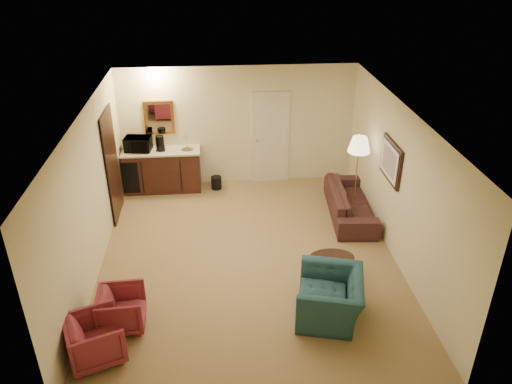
# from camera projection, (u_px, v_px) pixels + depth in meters

# --- Properties ---
(ground) EXTENTS (6.00, 6.00, 0.00)m
(ground) POSITION_uv_depth(u_px,v_px,m) (249.00, 257.00, 8.64)
(ground) COLOR #96824C
(ground) RESTS_ON ground
(room_walls) EXTENTS (5.02, 6.01, 2.61)m
(room_walls) POSITION_uv_depth(u_px,v_px,m) (239.00, 149.00, 8.51)
(room_walls) COLOR beige
(room_walls) RESTS_ON ground
(wetbar_cabinet) EXTENTS (1.64, 0.58, 0.92)m
(wetbar_cabinet) POSITION_uv_depth(u_px,v_px,m) (163.00, 170.00, 10.70)
(wetbar_cabinet) COLOR #3A1812
(wetbar_cabinet) RESTS_ON ground
(sofa) EXTENTS (0.73, 2.03, 0.78)m
(sofa) POSITION_uv_depth(u_px,v_px,m) (351.00, 198.00, 9.74)
(sofa) COLOR black
(sofa) RESTS_ON ground
(teal_armchair) EXTENTS (0.91, 1.18, 0.91)m
(teal_armchair) POSITION_uv_depth(u_px,v_px,m) (330.00, 291.00, 7.13)
(teal_armchair) COLOR #1B3B44
(teal_armchair) RESTS_ON ground
(rose_chair_near) EXTENTS (0.62, 0.66, 0.65)m
(rose_chair_near) POSITION_uv_depth(u_px,v_px,m) (122.00, 307.00, 7.01)
(rose_chair_near) COLOR maroon
(rose_chair_near) RESTS_ON ground
(rose_chair_far) EXTENTS (0.84, 0.87, 0.70)m
(rose_chair_far) POSITION_uv_depth(u_px,v_px,m) (95.00, 337.00, 6.47)
(rose_chair_far) COLOR maroon
(rose_chair_far) RESTS_ON ground
(coffee_table) EXTENTS (0.86, 0.72, 0.42)m
(coffee_table) POSITION_uv_depth(u_px,v_px,m) (331.00, 268.00, 8.02)
(coffee_table) COLOR black
(coffee_table) RESTS_ON ground
(floor_lamp) EXTENTS (0.56, 0.56, 1.61)m
(floor_lamp) POSITION_uv_depth(u_px,v_px,m) (356.00, 176.00, 9.66)
(floor_lamp) COLOR gold
(floor_lamp) RESTS_ON ground
(waste_bin) EXTENTS (0.27, 0.27, 0.28)m
(waste_bin) POSITION_uv_depth(u_px,v_px,m) (216.00, 183.00, 10.87)
(waste_bin) COLOR black
(waste_bin) RESTS_ON ground
(microwave) EXTENTS (0.57, 0.36, 0.37)m
(microwave) POSITION_uv_depth(u_px,v_px,m) (138.00, 142.00, 10.39)
(microwave) COLOR black
(microwave) RESTS_ON wetbar_cabinet
(coffee_maker) EXTENTS (0.18, 0.18, 0.33)m
(coffee_maker) POSITION_uv_depth(u_px,v_px,m) (160.00, 143.00, 10.40)
(coffee_maker) COLOR black
(coffee_maker) RESTS_ON wetbar_cabinet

